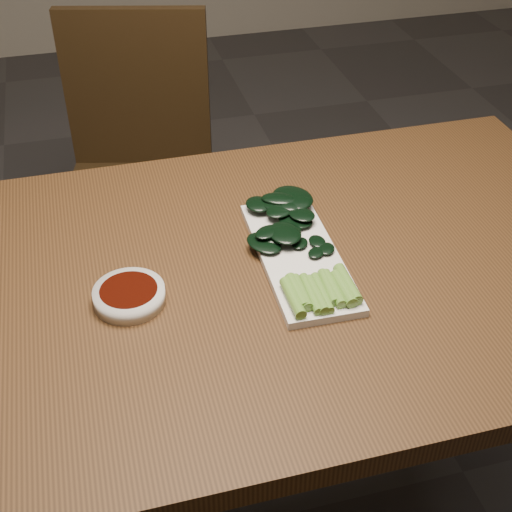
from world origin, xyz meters
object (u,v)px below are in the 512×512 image
object	(u,v)px
serving_plate	(299,256)
chair_far	(139,168)
table	(240,304)
sauce_bowl	(129,295)
gai_lan	(295,240)

from	to	relation	value
serving_plate	chair_far	bearing A→B (deg)	102.91
table	sauce_bowl	xyz separation A→B (m)	(-0.18, -0.03, 0.08)
chair_far	gai_lan	xyz separation A→B (m)	(0.19, -0.80, 0.29)
table	serving_plate	bearing A→B (deg)	3.22
serving_plate	gai_lan	size ratio (longest dim) A/B	0.94
chair_far	table	bearing A→B (deg)	-69.95
chair_far	gai_lan	world-z (taller)	chair_far
serving_plate	gai_lan	distance (m)	0.03
sauce_bowl	serving_plate	xyz separation A→B (m)	(0.29, 0.03, -0.01)
table	chair_far	size ratio (longest dim) A/B	1.57
table	chair_far	distance (m)	0.85
table	serving_plate	world-z (taller)	serving_plate
chair_far	serving_plate	xyz separation A→B (m)	(0.19, -0.82, 0.27)
sauce_bowl	gai_lan	xyz separation A→B (m)	(0.29, 0.05, 0.01)
serving_plate	sauce_bowl	bearing A→B (deg)	-173.20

